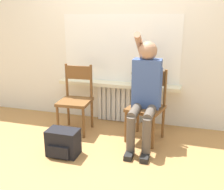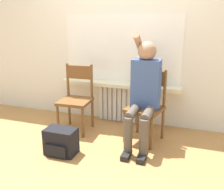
{
  "view_description": "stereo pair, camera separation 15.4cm",
  "coord_description": "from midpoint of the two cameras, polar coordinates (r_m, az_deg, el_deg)",
  "views": [
    {
      "loc": [
        0.95,
        -2.47,
        1.54
      ],
      "look_at": [
        0.0,
        0.77,
        0.52
      ],
      "focal_mm": 42.0,
      "sensor_mm": 36.0,
      "label": 1
    },
    {
      "loc": [
        1.1,
        -2.42,
        1.54
      ],
      "look_at": [
        0.0,
        0.77,
        0.52
      ],
      "focal_mm": 42.0,
      "sensor_mm": 36.0,
      "label": 2
    }
  ],
  "objects": [
    {
      "name": "ground_plane",
      "position": [
        3.06,
        -5.68,
        -13.49
      ],
      "size": [
        12.0,
        12.0,
        0.0
      ],
      "primitive_type": "plane",
      "color": "#B27F47"
    },
    {
      "name": "wall_with_window",
      "position": [
        3.82,
        0.79,
        13.91
      ],
      "size": [
        7.0,
        0.06,
        2.7
      ],
      "color": "white",
      "rests_on": "ground_plane"
    },
    {
      "name": "radiator",
      "position": [
        3.94,
        0.42,
        -1.83
      ],
      "size": [
        0.67,
        0.08,
        0.56
      ],
      "color": "silver",
      "rests_on": "ground_plane"
    },
    {
      "name": "windowsill",
      "position": [
        3.8,
        0.17,
        2.28
      ],
      "size": [
        1.78,
        0.22,
        0.05
      ],
      "color": "beige",
      "rests_on": "radiator"
    },
    {
      "name": "window_glass",
      "position": [
        3.81,
        0.63,
        10.0
      ],
      "size": [
        1.71,
        0.01,
        0.95
      ],
      "color": "white",
      "rests_on": "windowsill"
    },
    {
      "name": "chair_left",
      "position": [
        3.62,
        -9.08,
        -0.72
      ],
      "size": [
        0.43,
        0.43,
        0.91
      ],
      "rotation": [
        0.0,
        0.0,
        0.05
      ],
      "color": "brown",
      "rests_on": "ground_plane"
    },
    {
      "name": "chair_right",
      "position": [
        3.33,
        6.3,
        -2.15
      ],
      "size": [
        0.5,
        0.5,
        0.91
      ],
      "rotation": [
        0.0,
        0.0,
        -0.24
      ],
      "color": "brown",
      "rests_on": "ground_plane"
    },
    {
      "name": "person",
      "position": [
        3.16,
        5.89,
        1.33
      ],
      "size": [
        0.36,
        1.0,
        1.37
      ],
      "color": "brown",
      "rests_on": "ground_plane"
    },
    {
      "name": "cat",
      "position": [
        3.67,
        7.01,
        4.46
      ],
      "size": [
        0.43,
        0.13,
        0.24
      ],
      "color": "#9E896B",
      "rests_on": "windowsill"
    },
    {
      "name": "backpack",
      "position": [
        3.11,
        -12.03,
        -10.13
      ],
      "size": [
        0.36,
        0.25,
        0.31
      ],
      "color": "black",
      "rests_on": "ground_plane"
    }
  ]
}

